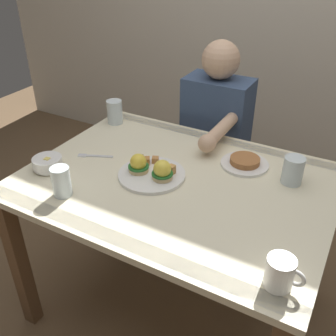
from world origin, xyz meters
TOP-DOWN VIEW (x-y plane):
  - ground_plane at (0.00, 0.00)m, footprint 6.00×6.00m
  - dining_table at (0.00, 0.00)m, footprint 1.20×0.90m
  - eggs_benedict_plate at (-0.10, -0.03)m, footprint 0.27×0.27m
  - fruit_bowl at (-0.50, -0.19)m, footprint 0.12×0.12m
  - coffee_mug at (0.50, -0.34)m, footprint 0.11×0.08m
  - fork at (-0.40, -0.02)m, footprint 0.15×0.08m
  - water_glass_near at (0.40, 0.20)m, footprint 0.08×0.08m
  - water_glass_far at (-0.52, 0.31)m, footprint 0.08×0.08m
  - water_glass_extra at (-0.32, -0.30)m, footprint 0.07×0.07m
  - side_plate at (0.20, 0.23)m, footprint 0.20×0.20m
  - diner_person at (-0.09, 0.60)m, footprint 0.34×0.54m

SIDE VIEW (x-z plane):
  - ground_plane at x=0.00m, z-range 0.00..0.00m
  - dining_table at x=0.00m, z-range 0.26..1.00m
  - diner_person at x=-0.09m, z-range 0.08..1.22m
  - fork at x=-0.40m, z-range 0.74..0.74m
  - side_plate at x=0.20m, z-range 0.74..0.77m
  - eggs_benedict_plate at x=-0.10m, z-range 0.72..0.81m
  - fruit_bowl at x=-0.50m, z-range 0.74..0.80m
  - water_glass_near at x=0.40m, z-range 0.73..0.84m
  - water_glass_extra at x=-0.32m, z-range 0.73..0.85m
  - coffee_mug at x=0.50m, z-range 0.74..0.84m
  - water_glass_far at x=-0.52m, z-range 0.73..0.85m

